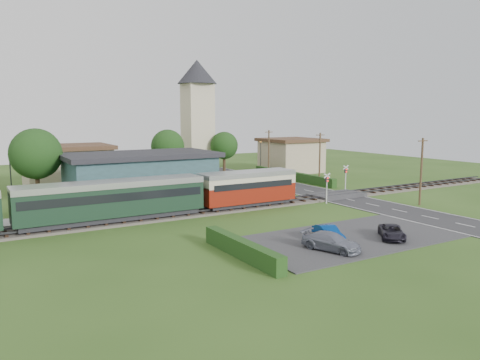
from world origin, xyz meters
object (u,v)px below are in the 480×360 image
crossing_signal_far (346,174)px  pedestrian_near (216,194)px  car_park_dark (392,232)px  pedestrian_far (99,202)px  car_on_road (268,179)px  equipment_hut (76,201)px  house_east (291,155)px  train (74,202)px  station_building (141,177)px  house_west (67,166)px  car_park_silver (331,242)px  car_park_blue (328,233)px  church_tower (197,109)px  crossing_signal_near (327,184)px

crossing_signal_far → pedestrian_near: bearing=179.8°
car_park_dark → pedestrian_far: 25.69m
car_on_road → equipment_hut: bearing=130.8°
house_east → car_on_road: 13.58m
train → pedestrian_near: size_ratio=26.32×
station_building → crossing_signal_far: size_ratio=4.88×
station_building → house_west: bearing=109.6°
house_west → car_park_dark: house_west is taller
equipment_hut → car_park_silver: size_ratio=0.60×
house_east → car_on_road: house_east is taller
car_park_silver → car_park_dark: car_park_silver is taller
car_park_blue → pedestrian_near: size_ratio=2.13×
train → car_park_dark: train is taller
equipment_hut → car_park_silver: equipment_hut is taller
house_east → car_park_dark: size_ratio=2.43×
crossing_signal_far → car_park_blue: crossing_signal_far is taller
crossing_signal_far → car_park_silver: crossing_signal_far is taller
church_tower → car_park_blue: church_tower is taller
pedestrian_near → church_tower: bearing=-124.6°
crossing_signal_far → house_east: bearing=71.9°
equipment_hut → crossing_signal_far: bearing=-1.5°
station_building → pedestrian_near: size_ratio=9.75×
house_east → car_on_road: bearing=-140.4°
car_on_road → car_park_silver: (-14.64, -29.38, 0.13)m
car_park_blue → equipment_hut: bearing=145.9°
station_building → house_east: size_ratio=1.82×
train → crossing_signal_near: train is taller
station_building → pedestrian_near: (5.78, -6.53, -1.42)m
house_west → crossing_signal_near: 33.22m
crossing_signal_near → car_on_road: crossing_signal_near is taller
station_building → train: size_ratio=0.37×
car_park_silver → car_on_road: bearing=43.2°
car_park_silver → pedestrian_near: 18.40m
crossing_signal_far → train: bearing=-175.8°
church_tower → house_east: size_ratio=2.00×
equipment_hut → car_park_dark: 27.02m
station_building → house_east: 32.70m
car_park_silver → car_park_dark: (6.05, 0.01, -0.11)m
equipment_hut → car_park_dark: (19.08, -19.10, -1.16)m
crossing_signal_far → car_park_blue: (-17.15, -16.41, -1.49)m
crossing_signal_near → car_park_silver: 17.71m
pedestrian_near → pedestrian_far: size_ratio=0.88×
church_tower → pedestrian_far: size_ratio=9.43×
equipment_hut → car_park_silver: 23.16m
crossing_signal_far → car_park_dark: 22.22m
pedestrian_far → car_park_dark: bearing=-145.7°
train → pedestrian_far: 4.36m
station_building → house_west: (-5.00, 14.01, 0.10)m
train → crossing_signal_near: bearing=-5.5°
crossing_signal_near → crossing_signal_far: (7.20, 4.80, 0.00)m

